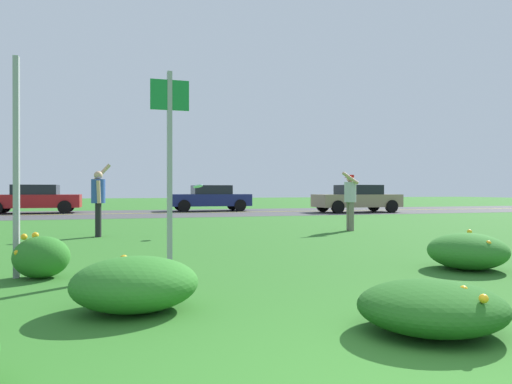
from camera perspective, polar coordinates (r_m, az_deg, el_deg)
ground_plane at (r=13.08m, az=-9.64°, el=-4.89°), size 120.00×120.00×0.00m
highway_strip at (r=24.18m, az=-12.84°, el=-2.55°), size 120.00×8.37×0.01m
highway_center_stripe at (r=24.18m, az=-12.84°, el=-2.54°), size 120.00×0.16×0.00m
daylily_clump_front_center at (r=7.58m, az=24.40°, el=-6.58°), size 1.13×1.12×0.55m
daylily_clump_mid_right at (r=4.71m, az=-14.53°, el=-10.78°), size 1.21×1.07×0.52m
daylily_clump_front_left at (r=6.84m, az=-24.70°, el=-7.22°), size 0.72×0.62×0.61m
daylily_clump_near_camera at (r=4.18m, az=20.62°, el=-12.95°), size 1.22×1.12×0.41m
sign_post_near_path at (r=6.96m, az=-27.19°, el=2.72°), size 0.07×0.10×2.93m
sign_post_by_roadside at (r=6.99m, az=-10.49°, el=5.01°), size 0.56×0.10×2.90m
person_thrower_blue_shirt at (r=12.31m, az=-18.67°, el=-0.60°), size 0.47×0.49×1.85m
person_catcher_red_cap_gray_shirt at (r=13.70m, az=11.41°, el=-0.55°), size 0.52×0.49×1.69m
frisbee_pale_blue at (r=12.14m, az=-7.08°, el=0.70°), size 0.26×0.25×0.12m
car_tan_leftmost at (r=25.36m, az=12.22°, el=-0.76°), size 4.50×2.00×1.45m
car_navy_center_left at (r=26.47m, az=-5.64°, el=-0.72°), size 4.50×2.00×1.45m
car_red_center_right at (r=26.31m, az=-25.43°, el=-0.74°), size 4.50×2.00×1.45m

